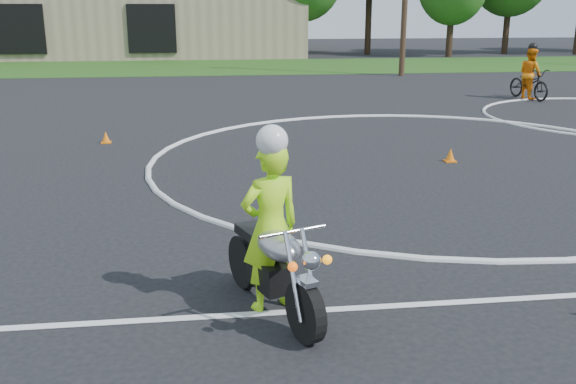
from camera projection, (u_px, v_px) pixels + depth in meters
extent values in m
plane|color=black|center=(476.00, 199.00, 11.47)|extent=(120.00, 120.00, 0.00)
cube|color=#1E4714|center=(287.00, 66.00, 37.20)|extent=(120.00, 10.00, 0.02)
torus|color=silver|center=(421.00, 160.00, 14.32)|extent=(12.12, 12.12, 0.12)
cube|color=silver|center=(366.00, 307.00, 7.29)|extent=(8.00, 0.12, 0.01)
cylinder|color=black|center=(305.00, 312.00, 6.49)|extent=(0.35, 0.65, 0.65)
cylinder|color=black|center=(244.00, 262.00, 7.77)|extent=(0.35, 0.65, 0.65)
cube|color=black|center=(270.00, 274.00, 7.15)|extent=(0.50, 0.66, 0.33)
ellipsoid|color=#A7A7AC|center=(278.00, 245.00, 6.85)|extent=(0.61, 0.79, 0.30)
cube|color=black|center=(257.00, 234.00, 7.32)|extent=(0.49, 0.71, 0.11)
cylinder|color=white|center=(293.00, 276.00, 6.41)|extent=(0.18, 0.38, 0.87)
cylinder|color=white|center=(310.00, 273.00, 6.50)|extent=(0.18, 0.38, 0.87)
cube|color=silver|center=(307.00, 281.00, 6.37)|extent=(0.23, 0.28, 0.05)
cylinder|color=silver|center=(293.00, 231.00, 6.50)|extent=(0.72, 0.31, 0.04)
sphere|color=silver|center=(311.00, 261.00, 6.23)|extent=(0.20, 0.20, 0.20)
sphere|color=#DA4E0A|center=(293.00, 267.00, 6.17)|extent=(0.10, 0.10, 0.10)
sphere|color=orange|center=(327.00, 260.00, 6.35)|extent=(0.10, 0.10, 0.10)
cylinder|color=#B9B9BF|center=(267.00, 267.00, 7.62)|extent=(0.39, 0.84, 0.09)
imported|color=#B0FF1A|center=(271.00, 228.00, 7.05)|extent=(0.82, 0.68, 1.92)
sphere|color=white|center=(272.00, 141.00, 6.73)|extent=(0.35, 0.35, 0.35)
imported|color=black|center=(529.00, 84.00, 23.80)|extent=(1.14, 2.24, 1.12)
imported|color=orange|center=(530.00, 74.00, 23.70)|extent=(0.87, 1.03, 1.87)
sphere|color=black|center=(533.00, 47.00, 23.43)|extent=(0.32, 0.32, 0.32)
cone|color=orange|center=(450.00, 155.00, 14.17)|extent=(0.22, 0.22, 0.30)
cube|color=orange|center=(450.00, 161.00, 14.21)|extent=(0.24, 0.24, 0.03)
cone|color=orange|center=(106.00, 137.00, 16.12)|extent=(0.22, 0.22, 0.30)
cube|color=orange|center=(106.00, 142.00, 16.16)|extent=(0.24, 0.24, 0.03)
cube|color=black|center=(19.00, 29.00, 39.38)|extent=(3.00, 0.16, 3.00)
cube|color=black|center=(152.00, 29.00, 40.35)|extent=(3.00, 0.16, 3.00)
cylinder|color=#382619|center=(304.00, 33.00, 43.67)|extent=(0.44, 0.44, 3.24)
cylinder|color=#382619|center=(368.00, 26.00, 46.08)|extent=(0.44, 0.44, 3.96)
cylinder|color=#382619|center=(450.00, 35.00, 43.97)|extent=(0.44, 0.44, 2.88)
cylinder|color=#382619|center=(506.00, 29.00, 46.39)|extent=(0.44, 0.44, 3.60)
cylinder|color=#382619|center=(244.00, 35.00, 44.19)|extent=(0.44, 0.44, 2.88)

